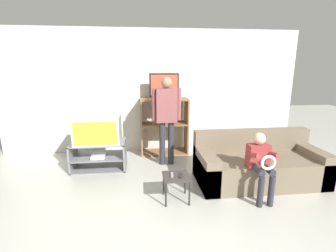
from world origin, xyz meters
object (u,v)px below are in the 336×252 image
tv_stand (99,155)px  person_seated_child (261,161)px  remote_control_white (172,175)px  snack_table (176,179)px  person_standing_adult (167,113)px  remote_control_black (181,175)px  television_main (98,129)px  media_shelf (164,126)px  television_flat (164,87)px  couch (258,165)px

tv_stand → person_seated_child: person_seated_child is taller
remote_control_white → snack_table: bearing=-5.7°
person_seated_child → person_standing_adult: bearing=129.5°
person_standing_adult → person_seated_child: size_ratio=1.75×
remote_control_black → person_standing_adult: 1.47m
person_standing_adult → person_seated_child: (1.15, -1.40, -0.44)m
tv_stand → television_main: television_main is taller
television_main → person_seated_child: bearing=-29.5°
person_seated_child → remote_control_black: bearing=176.3°
person_seated_child → remote_control_white: bearing=175.7°
tv_stand → person_standing_adult: (1.25, 0.04, 0.76)m
media_shelf → television_flat: (0.00, -0.01, 0.82)m
television_main → person_seated_child: (2.40, -1.36, -0.17)m
remote_control_black → couch: bearing=33.0°
television_main → remote_control_black: television_main is taller
tv_stand → couch: couch is taller
television_flat → person_seated_child: size_ratio=0.63×
television_flat → snack_table: (-0.03, -1.93, -1.12)m
television_flat → person_standing_adult: size_ratio=0.36×
media_shelf → couch: media_shelf is taller
couch → person_seated_child: 0.64m
media_shelf → television_flat: television_flat is taller
television_flat → remote_control_black: (0.03, -1.94, -1.05)m
snack_table → remote_control_black: size_ratio=2.54×
television_main → person_standing_adult: person_standing_adult is taller
remote_control_white → couch: (1.46, 0.42, -0.10)m
tv_stand → couch: bearing=-17.7°
person_seated_child → media_shelf: bearing=119.5°
couch → person_standing_adult: size_ratio=1.20×
remote_control_black → media_shelf: bearing=105.8°
snack_table → person_standing_adult: bearing=89.5°
couch → television_main: bearing=162.3°
remote_control_black → couch: (1.34, 0.45, -0.10)m
snack_table → remote_control_white: (-0.06, 0.01, 0.06)m
television_flat → remote_control_white: 2.19m
remote_control_black → person_seated_child: size_ratio=0.15×
snack_table → person_seated_child: bearing=-3.9°
remote_control_white → person_standing_adult: (0.07, 1.31, 0.63)m
remote_control_black → remote_control_white: bearing=-175.8°
person_standing_adult → remote_control_white: bearing=-92.9°
media_shelf → television_main: bearing=-152.4°
remote_control_black → person_seated_child: (1.10, -0.07, 0.19)m
television_flat → remote_control_white: bearing=-92.5°
person_standing_adult → couch: bearing=-32.4°
person_standing_adult → remote_control_black: bearing=-87.8°
snack_table → person_seated_child: person_seated_child is taller
tv_stand → remote_control_white: size_ratio=6.71×
snack_table → remote_control_black: (0.06, -0.01, 0.06)m
television_main → television_flat: 1.58m
tv_stand → snack_table: 1.78m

